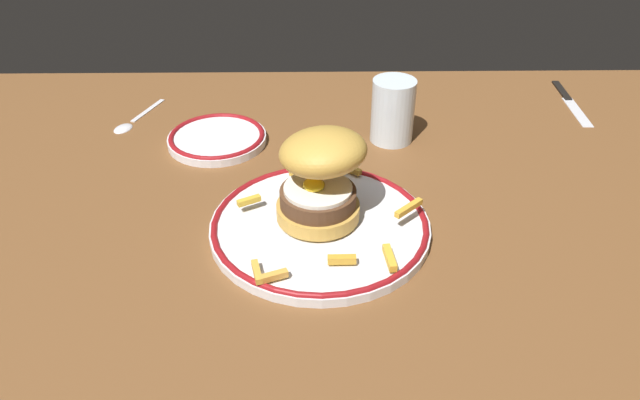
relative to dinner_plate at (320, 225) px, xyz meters
The scene contains 8 objects.
ground_plane 4.86cm from the dinner_plate, 113.54° to the right, with size 145.10×108.12×4.00cm, color brown.
dinner_plate is the anchor object (origin of this frame).
burger 6.71cm from the dinner_plate, 85.76° to the left, with size 15.07×15.09×11.67cm.
fries_pile 1.90cm from the dinner_plate, 57.14° to the left, with size 22.87×24.19×2.18cm.
water_glass 26.18cm from the dinner_plate, 64.12° to the left, with size 6.56×6.56×9.73cm.
side_plate 27.33cm from the dinner_plate, 124.45° to the left, with size 15.02×15.02×1.60cm.
knife 57.64cm from the dinner_plate, 40.25° to the left, with size 2.20×18.04×0.70cm.
spoon 42.02cm from the dinner_plate, 136.81° to the left, with size 6.39×13.01×0.90cm.
Camera 1 is at (0.74, -55.35, 44.97)cm, focal length 33.75 mm.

